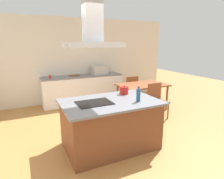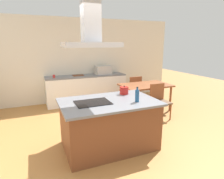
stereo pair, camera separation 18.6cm
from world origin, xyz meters
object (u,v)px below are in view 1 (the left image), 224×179
(coffee_mug_red, at_px, (50,77))
(cooktop, at_px, (94,103))
(tea_kettle, at_px, (124,90))
(dining_table, at_px, (142,87))
(chair_facing_back_wall, at_px, (130,88))
(countertop_microwave, at_px, (99,70))
(range_hood, at_px, (93,31))
(olive_oil_bottle, at_px, (138,95))
(cutting_board, at_px, (74,76))
(chair_facing_island, at_px, (157,98))

(coffee_mug_red, bearing_deg, cooktop, -83.21)
(tea_kettle, height_order, dining_table, tea_kettle)
(chair_facing_back_wall, bearing_deg, cooktop, -133.23)
(countertop_microwave, height_order, range_hood, range_hood)
(tea_kettle, xyz_separation_m, dining_table, (1.28, 1.20, -0.31))
(tea_kettle, height_order, olive_oil_bottle, olive_oil_bottle)
(cutting_board, bearing_deg, coffee_mug_red, -171.46)
(dining_table, xyz_separation_m, range_hood, (-2.05, -1.52, 1.43))
(tea_kettle, xyz_separation_m, coffee_mug_red, (-1.10, 2.50, -0.03))
(cutting_board, bearing_deg, countertop_microwave, -3.40)
(tea_kettle, relative_size, range_hood, 0.25)
(olive_oil_bottle, bearing_deg, tea_kettle, 87.46)
(countertop_microwave, xyz_separation_m, coffee_mug_red, (-1.60, -0.06, -0.09))
(chair_facing_island, bearing_deg, range_hood, -157.43)
(tea_kettle, distance_m, coffee_mug_red, 2.73)
(countertop_microwave, relative_size, coffee_mug_red, 5.56)
(dining_table, bearing_deg, countertop_microwave, 120.18)
(cutting_board, bearing_deg, tea_kettle, -82.37)
(coffee_mug_red, relative_size, dining_table, 0.06)
(tea_kettle, bearing_deg, countertop_microwave, 79.12)
(countertop_microwave, xyz_separation_m, dining_table, (0.79, -1.36, -0.37))
(cooktop, height_order, chair_facing_island, cooktop)
(cooktop, relative_size, chair_facing_back_wall, 0.67)
(olive_oil_bottle, bearing_deg, dining_table, 53.39)
(olive_oil_bottle, bearing_deg, countertop_microwave, 80.60)
(chair_facing_back_wall, relative_size, range_hood, 0.99)
(tea_kettle, bearing_deg, olive_oil_bottle, -92.54)
(cooktop, relative_size, olive_oil_bottle, 2.22)
(cutting_board, bearing_deg, chair_facing_island, -51.81)
(chair_facing_back_wall, bearing_deg, cutting_board, 155.45)
(tea_kettle, bearing_deg, cutting_board, 97.63)
(chair_facing_island, bearing_deg, chair_facing_back_wall, 90.00)
(coffee_mug_red, xyz_separation_m, chair_facing_island, (2.39, -1.96, -0.44))
(cutting_board, xyz_separation_m, chair_facing_back_wall, (1.63, -0.75, -0.40))
(olive_oil_bottle, xyz_separation_m, coffee_mug_red, (-1.08, 3.06, -0.07))
(cooktop, bearing_deg, cutting_board, 81.85)
(cutting_board, relative_size, chair_facing_island, 0.38)
(olive_oil_bottle, relative_size, coffee_mug_red, 3.01)
(cutting_board, distance_m, chair_facing_island, 2.67)
(olive_oil_bottle, height_order, range_hood, range_hood)
(chair_facing_island, bearing_deg, coffee_mug_red, 140.58)
(countertop_microwave, relative_size, chair_facing_back_wall, 0.56)
(tea_kettle, xyz_separation_m, olive_oil_bottle, (-0.03, -0.56, 0.04))
(dining_table, xyz_separation_m, chair_facing_back_wall, (-0.00, 0.67, -0.16))
(range_hood, bearing_deg, tea_kettle, 22.57)
(cooktop, xyz_separation_m, cutting_board, (0.42, 2.93, 0.00))
(countertop_microwave, bearing_deg, range_hood, -113.65)
(chair_facing_back_wall, xyz_separation_m, range_hood, (-2.05, -2.18, 1.59))
(tea_kettle, height_order, coffee_mug_red, tea_kettle)
(tea_kettle, bearing_deg, chair_facing_back_wall, 55.45)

